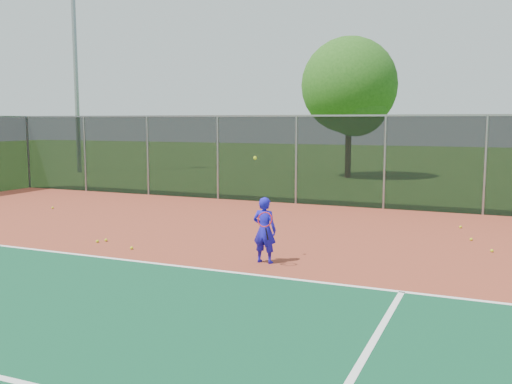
{
  "coord_description": "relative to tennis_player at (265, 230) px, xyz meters",
  "views": [
    {
      "loc": [
        3.38,
        -6.4,
        2.86
      ],
      "look_at": [
        -1.5,
        5.0,
        1.3
      ],
      "focal_mm": 40.0,
      "sensor_mm": 36.0,
      "label": 1
    }
  ],
  "objects": [
    {
      "name": "practice_ball_2",
      "position": [
        3.38,
        5.45,
        -0.64
      ],
      "size": [
        0.07,
        0.07,
        0.07
      ],
      "primitive_type": "sphere",
      "color": "#BACD17",
      "rests_on": "court_apron"
    },
    {
      "name": "ground",
      "position": [
        0.86,
        -3.95,
        -0.69
      ],
      "size": [
        120.0,
        120.0,
        0.0
      ],
      "primitive_type": "plane",
      "color": "#305B1A",
      "rests_on": "ground"
    },
    {
      "name": "practice_ball_8",
      "position": [
        4.19,
        2.78,
        -0.64
      ],
      "size": [
        0.07,
        0.07,
        0.07
      ],
      "primitive_type": "sphere",
      "color": "#BACD17",
      "rests_on": "court_apron"
    },
    {
      "name": "practice_ball_0",
      "position": [
        3.72,
        3.88,
        -0.64
      ],
      "size": [
        0.07,
        0.07,
        0.07
      ],
      "primitive_type": "sphere",
      "color": "#BACD17",
      "rests_on": "court_apron"
    },
    {
      "name": "court_apron",
      "position": [
        0.86,
        -1.95,
        -0.68
      ],
      "size": [
        30.0,
        20.0,
        0.02
      ],
      "primitive_type": "cube",
      "color": "#963B26",
      "rests_on": "ground"
    },
    {
      "name": "practice_ball_6",
      "position": [
        -3.15,
        -0.07,
        -0.64
      ],
      "size": [
        0.07,
        0.07,
        0.07
      ],
      "primitive_type": "sphere",
      "color": "#BACD17",
      "rests_on": "court_apron"
    },
    {
      "name": "tree_back_left",
      "position": [
        -2.66,
        17.7,
        3.69
      ],
      "size": [
        4.75,
        4.75,
        6.98
      ],
      "color": "#362313",
      "rests_on": "ground"
    },
    {
      "name": "practice_ball_1",
      "position": [
        -8.98,
        3.81,
        -0.64
      ],
      "size": [
        0.07,
        0.07,
        0.07
      ],
      "primitive_type": "sphere",
      "color": "#BACD17",
      "rests_on": "court_apron"
    },
    {
      "name": "floodlight_nw",
      "position": [
        -17.18,
        14.78,
        6.47
      ],
      "size": [
        0.9,
        0.4,
        12.75
      ],
      "color": "gray",
      "rests_on": "ground"
    },
    {
      "name": "practice_ball_4",
      "position": [
        -4.21,
        0.39,
        -0.64
      ],
      "size": [
        0.07,
        0.07,
        0.07
      ],
      "primitive_type": "sphere",
      "color": "#BACD17",
      "rests_on": "court_apron"
    },
    {
      "name": "fence_back",
      "position": [
        0.86,
        8.05,
        0.87
      ],
      "size": [
        30.0,
        0.06,
        3.03
      ],
      "color": "black",
      "rests_on": "court_apron"
    },
    {
      "name": "tennis_player",
      "position": [
        0.0,
        0.0,
        0.0
      ],
      "size": [
        0.59,
        0.58,
        2.13
      ],
      "color": "#1A14BF",
      "rests_on": "court_apron"
    },
    {
      "name": "practice_ball_5",
      "position": [
        -4.31,
        0.2,
        -0.64
      ],
      "size": [
        0.07,
        0.07,
        0.07
      ],
      "primitive_type": "sphere",
      "color": "#BACD17",
      "rests_on": "court_apron"
    }
  ]
}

